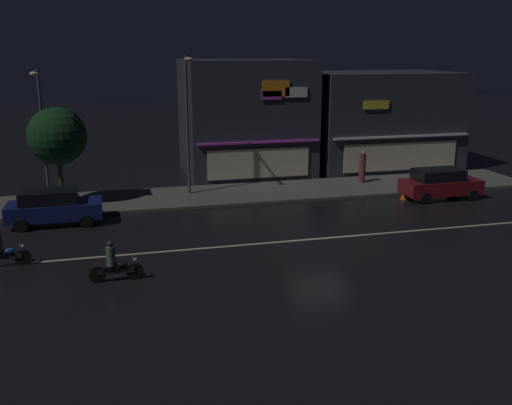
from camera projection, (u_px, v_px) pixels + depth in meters
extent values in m
plane|color=black|center=(320.00, 239.00, 24.77)|extent=(140.00, 140.00, 0.00)
cube|color=beige|center=(320.00, 239.00, 24.77)|extent=(30.13, 0.16, 0.01)
cube|color=#5B5954|center=(269.00, 192.00, 32.67)|extent=(31.71, 4.64, 0.14)
cube|color=#2D333D|center=(377.00, 120.00, 39.70)|extent=(9.90, 7.24, 6.52)
cube|color=white|center=(403.00, 137.00, 36.37)|extent=(9.41, 0.24, 0.12)
cube|color=yellow|center=(376.00, 105.00, 35.44)|extent=(1.69, 0.08, 0.53)
cube|color=beige|center=(401.00, 156.00, 36.77)|extent=(7.92, 0.06, 1.80)
cube|color=#2D333D|center=(245.00, 117.00, 37.32)|extent=(7.93, 7.20, 7.38)
cube|color=#D83FD8|center=(259.00, 142.00, 34.12)|extent=(7.54, 0.24, 0.12)
cube|color=white|center=(296.00, 92.00, 33.97)|extent=(1.39, 0.08, 0.59)
cube|color=#D83FD8|center=(272.00, 95.00, 33.64)|extent=(1.23, 0.08, 0.51)
cube|color=orange|center=(276.00, 88.00, 33.61)|extent=(1.66, 0.08, 0.94)
cube|color=beige|center=(259.00, 163.00, 34.52)|extent=(6.35, 0.06, 1.80)
cylinder|color=#47494C|center=(44.00, 138.00, 28.96)|extent=(0.16, 0.16, 6.92)
cube|color=#47494C|center=(36.00, 71.00, 27.44)|extent=(0.10, 1.40, 0.10)
ellipsoid|color=#F9E099|center=(34.00, 74.00, 26.80)|extent=(0.44, 0.32, 0.20)
cylinder|color=#47494C|center=(187.00, 126.00, 31.11)|extent=(0.16, 0.16, 7.55)
cube|color=#47494C|center=(187.00, 57.00, 29.50)|extent=(0.10, 1.40, 0.10)
ellipsoid|color=#F9E099|center=(189.00, 59.00, 28.87)|extent=(0.44, 0.32, 0.20)
cylinder|color=brown|center=(362.00, 168.00, 34.52)|extent=(0.40, 0.40, 1.73)
sphere|color=tan|center=(363.00, 152.00, 34.27)|extent=(0.22, 0.22, 0.22)
cylinder|color=#473323|center=(61.00, 181.00, 29.75)|extent=(0.24, 0.24, 2.35)
sphere|color=#143819|center=(57.00, 136.00, 29.13)|extent=(2.99, 2.99, 2.99)
cube|color=maroon|center=(441.00, 186.00, 31.30)|extent=(4.30, 1.78, 0.76)
cube|color=black|center=(438.00, 175.00, 31.07)|extent=(2.58, 1.57, 0.60)
cube|color=#F9F2CC|center=(468.00, 180.00, 32.34)|extent=(0.08, 0.20, 0.12)
cube|color=#F9F2CC|center=(481.00, 185.00, 31.20)|extent=(0.08, 0.20, 0.12)
cylinder|color=black|center=(454.00, 188.00, 32.56)|extent=(0.62, 0.20, 0.62)
cylinder|color=black|center=(472.00, 195.00, 30.90)|extent=(0.62, 0.20, 0.62)
cylinder|color=black|center=(409.00, 191.00, 31.89)|extent=(0.62, 0.20, 0.62)
cylinder|color=black|center=(426.00, 199.00, 30.23)|extent=(0.62, 0.20, 0.62)
cube|color=navy|center=(55.00, 210.00, 26.65)|extent=(4.30, 1.78, 0.76)
cube|color=black|center=(49.00, 196.00, 26.42)|extent=(2.58, 1.57, 0.60)
cube|color=#F9F2CC|center=(101.00, 202.00, 27.69)|extent=(0.08, 0.20, 0.12)
cube|color=#F9F2CC|center=(101.00, 209.00, 26.56)|extent=(0.08, 0.20, 0.12)
cylinder|color=black|center=(88.00, 211.00, 27.92)|extent=(0.62, 0.20, 0.62)
cylinder|color=black|center=(86.00, 221.00, 26.25)|extent=(0.62, 0.20, 0.62)
cylinder|color=black|center=(26.00, 215.00, 27.25)|extent=(0.62, 0.20, 0.62)
cylinder|color=black|center=(21.00, 226.00, 25.58)|extent=(0.62, 0.20, 0.62)
cylinder|color=black|center=(23.00, 258.00, 21.67)|extent=(0.60, 0.08, 0.60)
cube|color=black|center=(4.00, 257.00, 21.49)|extent=(1.30, 0.14, 0.20)
ellipsoid|color=#1E4CB2|center=(9.00, 251.00, 21.48)|extent=(0.44, 0.26, 0.24)
cylinder|color=slate|center=(20.00, 244.00, 21.52)|extent=(0.03, 0.60, 0.03)
sphere|color=white|center=(23.00, 246.00, 21.57)|extent=(0.14, 0.14, 0.14)
cylinder|color=black|center=(135.00, 271.00, 20.31)|extent=(0.60, 0.08, 0.60)
cylinder|color=black|center=(97.00, 275.00, 20.01)|extent=(0.60, 0.10, 0.60)
cube|color=black|center=(116.00, 270.00, 20.14)|extent=(1.30, 0.14, 0.20)
ellipsoid|color=black|center=(122.00, 264.00, 20.13)|extent=(0.44, 0.26, 0.24)
cube|color=black|center=(110.00, 267.00, 20.05)|extent=(0.56, 0.22, 0.10)
cylinder|color=slate|center=(133.00, 257.00, 20.16)|extent=(0.03, 0.60, 0.03)
sphere|color=white|center=(135.00, 259.00, 20.21)|extent=(0.14, 0.14, 0.14)
cylinder|color=#4C664C|center=(111.00, 256.00, 19.96)|extent=(0.32, 0.32, 0.70)
sphere|color=#333338|center=(110.00, 244.00, 19.84)|extent=(0.22, 0.22, 0.22)
cone|color=orange|center=(404.00, 194.00, 31.24)|extent=(0.36, 0.36, 0.55)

